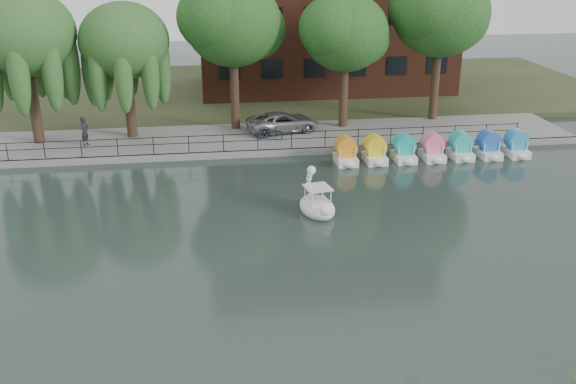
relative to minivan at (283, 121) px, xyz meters
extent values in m
plane|color=#3E4F4C|center=(-1.93, -16.67, -1.13)|extent=(120.00, 120.00, 0.00)
cube|color=gray|center=(-1.93, -0.67, -0.93)|extent=(40.00, 6.00, 0.40)
cube|color=gray|center=(-1.93, -3.62, -0.93)|extent=(40.00, 0.25, 0.40)
cube|color=#47512D|center=(-1.93, 13.33, -0.95)|extent=(60.00, 22.00, 0.36)
cylinder|color=black|center=(-1.93, -3.42, 0.22)|extent=(32.00, 0.04, 0.04)
cylinder|color=black|center=(-1.93, -3.42, -0.18)|extent=(32.00, 0.04, 0.04)
cylinder|color=black|center=(-1.93, -3.42, -0.23)|extent=(0.05, 0.05, 1.00)
cylinder|color=#473323|center=(-14.93, -0.17, 1.37)|extent=(0.60, 0.60, 4.20)
ellipsoid|color=#417535|center=(-14.93, -0.17, 5.78)|extent=(5.88, 5.88, 5.00)
cylinder|color=#473323|center=(-9.43, 0.33, 1.17)|extent=(0.60, 0.60, 3.80)
ellipsoid|color=#417535|center=(-9.43, 0.33, 5.16)|extent=(5.32, 5.32, 4.52)
cylinder|color=#473323|center=(-2.93, 1.33, 1.52)|extent=(0.60, 0.60, 4.50)
ellipsoid|color=#336E2A|center=(-2.93, 1.33, 5.97)|extent=(6.00, 6.00, 5.10)
cylinder|color=#473323|center=(4.07, 0.83, 1.29)|extent=(0.60, 0.60, 4.05)
ellipsoid|color=#336E2A|center=(4.07, 0.83, 5.30)|extent=(5.40, 5.40, 4.59)
cylinder|color=#473323|center=(10.57, 1.83, 1.63)|extent=(0.60, 0.60, 4.72)
ellipsoid|color=#336E2A|center=(10.57, 1.83, 6.30)|extent=(6.30, 6.30, 5.36)
imported|color=gray|center=(0.00, 0.00, 0.00)|extent=(3.49, 5.67, 1.47)
imported|color=gray|center=(-1.06, -1.55, -0.23)|extent=(1.09, 1.82, 1.00)
imported|color=black|center=(-12.02, -1.20, 0.26)|extent=(0.72, 0.84, 1.98)
ellipsoid|color=white|center=(0.01, -12.20, -0.87)|extent=(1.96, 2.67, 0.54)
cube|color=white|center=(0.02, -12.29, -0.60)|extent=(1.18, 1.25, 0.27)
cube|color=white|center=(0.01, -12.25, 0.14)|extent=(1.33, 1.40, 0.05)
ellipsoid|color=white|center=(0.21, -13.21, -0.64)|extent=(0.64, 0.54, 0.50)
sphere|color=white|center=(-0.15, -11.41, 0.70)|extent=(0.43, 0.43, 0.43)
cone|color=black|center=(-0.21, -11.13, 0.67)|extent=(0.22, 0.26, 0.18)
cylinder|color=yellow|center=(-0.18, -11.26, 0.68)|extent=(0.25, 0.13, 0.23)
cube|color=white|center=(2.88, -5.48, -0.91)|extent=(1.15, 1.70, 0.44)
cylinder|color=orange|center=(2.88, -5.38, -0.18)|extent=(0.90, 1.20, 0.90)
cube|color=white|center=(4.58, -5.48, -0.91)|extent=(1.15, 1.70, 0.44)
cylinder|color=yellow|center=(4.58, -5.38, -0.18)|extent=(0.90, 1.20, 0.90)
cube|color=white|center=(6.28, -5.48, -0.91)|extent=(1.15, 1.70, 0.44)
cylinder|color=#21ACAE|center=(6.28, -5.38, -0.18)|extent=(0.90, 1.20, 0.90)
cube|color=white|center=(7.98, -5.48, -0.91)|extent=(1.15, 1.70, 0.44)
cylinder|color=pink|center=(7.98, -5.38, -0.18)|extent=(0.90, 1.20, 0.90)
cube|color=white|center=(9.68, -5.48, -0.91)|extent=(1.15, 1.70, 0.44)
cylinder|color=#28B4BB|center=(9.68, -5.38, -0.18)|extent=(0.90, 1.20, 0.90)
cube|color=white|center=(11.38, -5.48, -0.91)|extent=(1.15, 1.70, 0.44)
cylinder|color=blue|center=(11.38, -5.38, -0.18)|extent=(0.90, 1.20, 0.90)
cube|color=white|center=(13.08, -5.48, -0.91)|extent=(1.15, 1.70, 0.44)
cylinder|color=#2F92C5|center=(13.08, -5.38, -0.18)|extent=(0.90, 1.20, 0.90)
camera|label=1|loc=(-5.10, -39.17, 10.75)|focal=40.00mm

